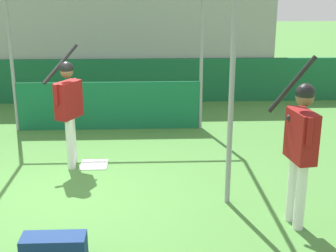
% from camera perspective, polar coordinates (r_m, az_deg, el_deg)
% --- Properties ---
extents(ground_plane, '(60.00, 60.00, 0.00)m').
position_cam_1_polar(ground_plane, '(6.89, -12.20, -8.25)').
color(ground_plane, '#477F38').
extents(outfield_wall, '(24.00, 0.12, 1.09)m').
position_cam_1_polar(outfield_wall, '(11.82, -8.18, 5.47)').
color(outfield_wall, '#196038').
rests_on(outfield_wall, ground).
extents(bleacher_section, '(8.70, 3.20, 2.77)m').
position_cam_1_polar(bleacher_section, '(13.33, -7.66, 10.44)').
color(bleacher_section, '#9E9E99').
rests_on(bleacher_section, ground).
extents(batting_cage, '(3.82, 3.51, 2.79)m').
position_cam_1_polar(batting_cage, '(8.78, -7.72, 5.74)').
color(batting_cage, gray).
rests_on(batting_cage, ground).
extents(home_plate, '(0.44, 0.44, 0.02)m').
position_cam_1_polar(home_plate, '(7.88, -9.02, -4.67)').
color(home_plate, white).
rests_on(home_plate, ground).
extents(player_batter, '(0.63, 0.99, 1.92)m').
position_cam_1_polar(player_batter, '(7.62, -12.02, 2.65)').
color(player_batter, white).
rests_on(player_batter, ground).
extents(player_waiting, '(0.54, 0.77, 2.08)m').
position_cam_1_polar(player_waiting, '(5.78, 15.84, -1.79)').
color(player_waiting, white).
rests_on(player_waiting, ground).
extents(equipment_bag, '(0.70, 0.28, 0.28)m').
position_cam_1_polar(equipment_bag, '(5.41, -13.73, -14.19)').
color(equipment_bag, navy).
rests_on(equipment_bag, ground).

